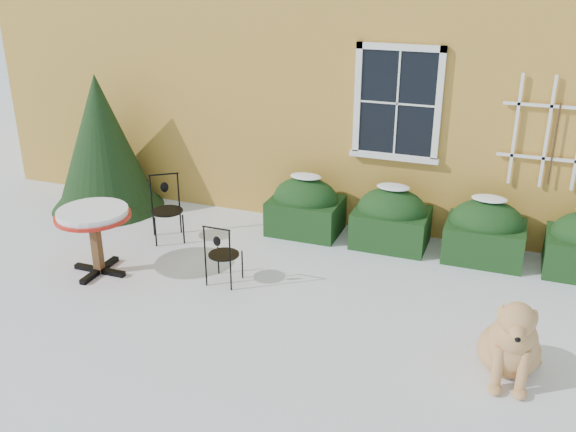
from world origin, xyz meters
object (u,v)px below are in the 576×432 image
at_px(evergreen_shrub, 103,156).
at_px(patio_chair_far, 167,208).
at_px(bistro_table, 93,220).
at_px(dog, 512,344).
at_px(patio_chair_near, 222,254).

distance_m(evergreen_shrub, patio_chair_far, 1.79).
distance_m(bistro_table, dog, 5.22).
bearing_deg(patio_chair_far, evergreen_shrub, 119.12).
bearing_deg(patio_chair_far, bistro_table, -138.65).
relative_size(evergreen_shrub, patio_chair_far, 2.30).
relative_size(evergreen_shrub, dog, 1.99).
distance_m(bistro_table, patio_chair_near, 1.73).
xyz_separation_m(patio_chair_near, dog, (3.52, -0.79, -0.02)).
bearing_deg(patio_chair_near, dog, 167.43).
height_order(bistro_table, patio_chair_far, patio_chair_far).
bearing_deg(patio_chair_near, patio_chair_far, -35.22).
distance_m(evergreen_shrub, dog, 6.95).
xyz_separation_m(patio_chair_far, dog, (4.89, -1.76, -0.08)).
xyz_separation_m(evergreen_shrub, bistro_table, (1.28, -2.03, -0.14)).
bearing_deg(evergreen_shrub, patio_chair_far, -25.25).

